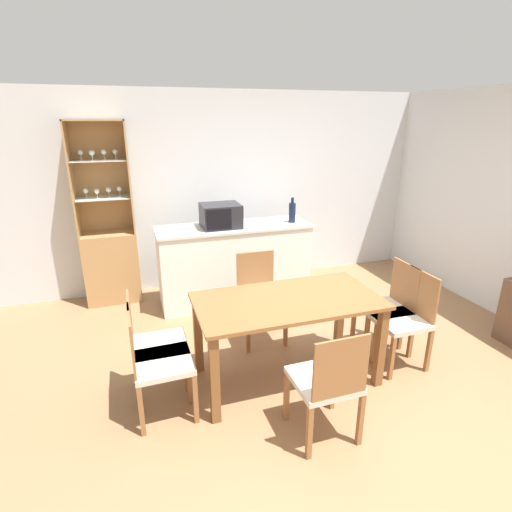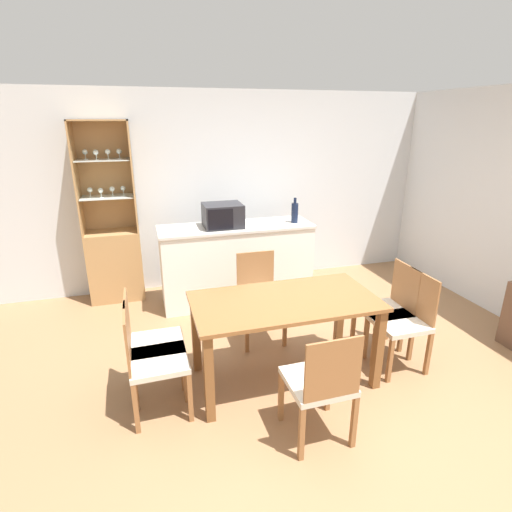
{
  "view_description": "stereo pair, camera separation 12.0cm",
  "coord_description": "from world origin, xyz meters",
  "views": [
    {
      "loc": [
        -1.47,
        -2.59,
        2.21
      ],
      "look_at": [
        -0.28,
        1.07,
        0.87
      ],
      "focal_mm": 28.0,
      "sensor_mm": 36.0,
      "label": 1
    },
    {
      "loc": [
        -1.36,
        -2.62,
        2.21
      ],
      "look_at": [
        -0.28,
        1.07,
        0.87
      ],
      "focal_mm": 28.0,
      "sensor_mm": 36.0,
      "label": 2
    }
  ],
  "objects": [
    {
      "name": "dining_table",
      "position": [
        -0.28,
        0.22,
        0.65
      ],
      "size": [
        1.55,
        0.81,
        0.77
      ],
      "color": "brown",
      "rests_on": "ground_plane"
    },
    {
      "name": "dining_chair_head_near",
      "position": [
        -0.28,
        -0.52,
        0.46
      ],
      "size": [
        0.44,
        0.44,
        0.9
      ],
      "rotation": [
        0.0,
        0.0,
        0.01
      ],
      "color": "beige",
      "rests_on": "ground_plane"
    },
    {
      "name": "ground_plane",
      "position": [
        0.0,
        0.0,
        0.0
      ],
      "size": [
        18.0,
        18.0,
        0.0
      ],
      "primitive_type": "plane",
      "color": "#936B47"
    },
    {
      "name": "dining_chair_side_right_far",
      "position": [
        0.83,
        0.34,
        0.46
      ],
      "size": [
        0.44,
        0.44,
        0.9
      ],
      "rotation": [
        0.0,
        0.0,
        1.56
      ],
      "color": "beige",
      "rests_on": "ground_plane"
    },
    {
      "name": "dining_chair_side_right_near",
      "position": [
        0.83,
        0.09,
        0.46
      ],
      "size": [
        0.44,
        0.44,
        0.9
      ],
      "rotation": [
        0.0,
        0.0,
        1.57
      ],
      "color": "beige",
      "rests_on": "ground_plane"
    },
    {
      "name": "microwave",
      "position": [
        -0.44,
        1.92,
        1.11
      ],
      "size": [
        0.45,
        0.39,
        0.28
      ],
      "color": "#232328",
      "rests_on": "kitchen_counter"
    },
    {
      "name": "kitchen_counter",
      "position": [
        -0.28,
        1.92,
        0.49
      ],
      "size": [
        1.86,
        0.59,
        0.97
      ],
      "color": "white",
      "rests_on": "ground_plane"
    },
    {
      "name": "dining_chair_side_left_far",
      "position": [
        -1.39,
        0.34,
        0.46
      ],
      "size": [
        0.44,
        0.44,
        0.9
      ],
      "rotation": [
        0.0,
        0.0,
        -1.57
      ],
      "color": "beige",
      "rests_on": "ground_plane"
    },
    {
      "name": "display_cabinet",
      "position": [
        -1.74,
        2.41,
        0.63
      ],
      "size": [
        0.64,
        0.39,
        2.19
      ],
      "color": "tan",
      "rests_on": "ground_plane"
    },
    {
      "name": "dining_chair_head_far",
      "position": [
        -0.28,
        0.95,
        0.46
      ],
      "size": [
        0.44,
        0.44,
        0.9
      ],
      "rotation": [
        0.0,
        0.0,
        3.12
      ],
      "color": "beige",
      "rests_on": "ground_plane"
    },
    {
      "name": "wall_back",
      "position": [
        0.0,
        2.63,
        1.27
      ],
      "size": [
        6.8,
        0.06,
        2.55
      ],
      "color": "silver",
      "rests_on": "ground_plane"
    },
    {
      "name": "dining_chair_side_left_near",
      "position": [
        -1.39,
        0.09,
        0.46
      ],
      "size": [
        0.45,
        0.45,
        0.9
      ],
      "rotation": [
        0.0,
        0.0,
        -1.54
      ],
      "color": "beige",
      "rests_on": "ground_plane"
    },
    {
      "name": "wine_bottle",
      "position": [
        0.45,
        1.86,
        1.1
      ],
      "size": [
        0.08,
        0.08,
        0.31
      ],
      "color": "#141E38",
      "rests_on": "kitchen_counter"
    }
  ]
}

